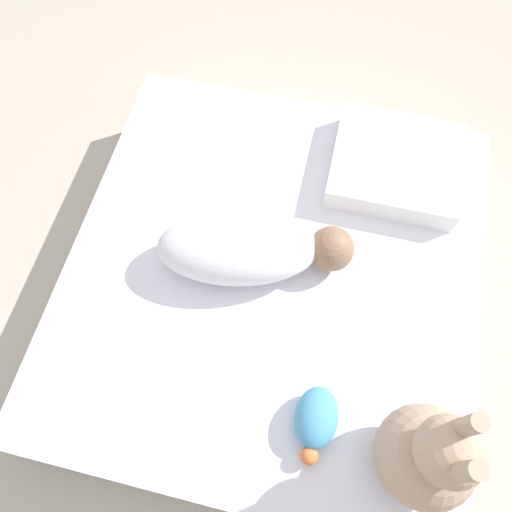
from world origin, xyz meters
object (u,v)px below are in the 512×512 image
Objects in this scene: swaddled_baby at (248,247)px; bunny_plush at (430,455)px; turtle_plush at (316,420)px; pillow at (395,165)px.

swaddled_baby is 1.33× the size of bunny_plush.
bunny_plush reaches higher than swaddled_baby.
turtle_plush is at bearing -69.19° from swaddled_baby.
swaddled_baby is 0.59m from bunny_plush.
bunny_plush is (0.73, 0.13, 0.10)m from pillow.
turtle_plush reaches higher than pillow.
swaddled_baby is 0.48m from pillow.
bunny_plush reaches higher than turtle_plush.
turtle_plush is (0.35, 0.23, -0.03)m from swaddled_baby.
swaddled_baby is 0.42m from turtle_plush.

